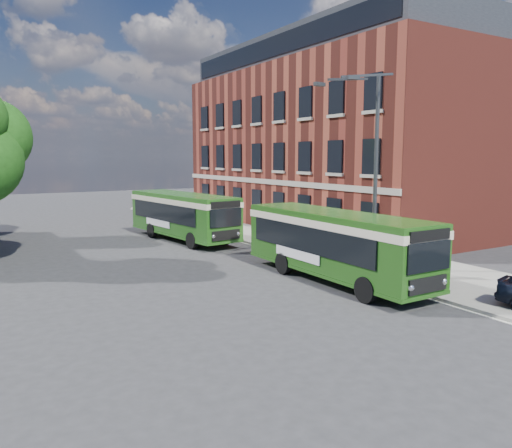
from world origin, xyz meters
TOP-DOWN VIEW (x-y plane):
  - ground at (0.00, 0.00)m, footprint 120.00×120.00m
  - pavement at (7.00, 8.00)m, footprint 6.00×48.00m
  - kerb_line at (3.95, 8.00)m, footprint 0.12×48.00m
  - brick_office at (14.00, 12.00)m, footprint 12.10×26.00m
  - street_lamp at (4.84, -2.00)m, footprint 2.96×2.38m
  - bus_stop_sign at (5.60, -4.20)m, footprint 0.35×0.08m
  - bus_front at (2.67, -2.26)m, footprint 2.70×10.24m
  - bus_rear at (1.13, 11.12)m, footprint 3.76×10.21m
  - pedestrian_a at (4.60, -3.93)m, footprint 0.66×0.55m
  - pedestrian_b at (6.31, -4.41)m, footprint 0.88×0.72m

SIDE VIEW (x-z plane):
  - ground at x=0.00m, z-range 0.00..0.00m
  - kerb_line at x=3.95m, z-range 0.00..0.01m
  - pavement at x=7.00m, z-range 0.00..0.15m
  - pedestrian_a at x=4.60m, z-range 0.15..1.70m
  - pedestrian_b at x=6.31m, z-range 0.15..1.83m
  - bus_stop_sign at x=5.60m, z-range 0.25..2.77m
  - bus_rear at x=1.13m, z-range 0.32..3.34m
  - bus_front at x=2.67m, z-range 0.32..3.34m
  - street_lamp at x=4.84m, z-range 0.29..9.29m
  - brick_office at x=14.00m, z-range -0.13..14.07m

